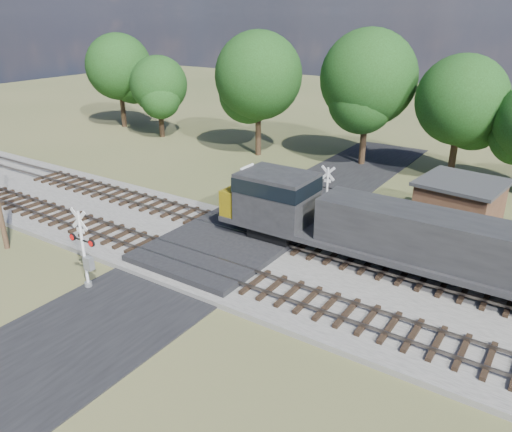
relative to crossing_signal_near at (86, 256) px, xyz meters
The scene contains 10 objects.
ground 7.48m from the crossing_signal_near, 65.26° to the left, with size 160.00×160.00×0.00m, color #46522B.
ballast_bed 14.93m from the crossing_signal_near, 28.55° to the left, with size 140.00×10.00×0.30m, color gray.
road 7.47m from the crossing_signal_near, 65.26° to the left, with size 7.00×60.00×0.08m, color black.
crossing_panel 7.86m from the crossing_signal_near, 66.81° to the left, with size 7.00×9.00×0.62m, color #262628.
track_near 7.81m from the crossing_signal_near, 36.71° to the left, with size 140.00×2.60×0.33m.
track_far 11.49m from the crossing_signal_near, 57.29° to the left, with size 140.00×2.60×0.33m.
crossing_signal_near is the anchor object (origin of this frame).
crossing_signal_far 15.63m from the crossing_signal_near, 67.42° to the left, with size 1.56×0.34×3.87m.
equipment_shed 22.49m from the crossing_signal_near, 52.70° to the left, with size 5.37×5.37×3.30m.
treeline 28.95m from the crossing_signal_near, 72.46° to the left, with size 79.58×10.98×11.86m.
Camera 1 is at (16.22, -20.23, 13.03)m, focal length 35.00 mm.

